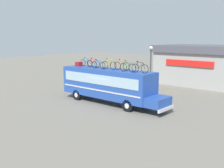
% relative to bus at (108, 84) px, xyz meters
% --- Properties ---
extents(ground_plane, '(120.00, 120.00, 0.00)m').
position_rel_bus_xyz_m(ground_plane, '(-0.21, -0.00, -1.83)').
color(ground_plane, slate).
extents(bus, '(11.10, 2.39, 3.17)m').
position_rel_bus_xyz_m(bus, '(0.00, 0.00, 0.00)').
color(bus, '#23479E').
rests_on(bus, ground).
extents(luggage_bag_1, '(0.58, 0.52, 0.42)m').
position_rel_bus_xyz_m(luggage_bag_1, '(-4.00, 0.01, 1.54)').
color(luggage_bag_1, maroon).
rests_on(luggage_bag_1, bus).
extents(rooftop_bicycle_1, '(1.67, 0.44, 0.88)m').
position_rel_bus_xyz_m(rooftop_bicycle_1, '(-3.29, 0.38, 1.70)').
color(rooftop_bicycle_1, black).
rests_on(rooftop_bicycle_1, bus).
extents(rooftop_bicycle_2, '(1.69, 0.44, 0.90)m').
position_rel_bus_xyz_m(rooftop_bicycle_2, '(-2.20, 0.26, 1.71)').
color(rooftop_bicycle_2, black).
rests_on(rooftop_bicycle_2, bus).
extents(rooftop_bicycle_3, '(1.71, 0.44, 0.86)m').
position_rel_bus_xyz_m(rooftop_bicycle_3, '(-1.00, -0.27, 1.70)').
color(rooftop_bicycle_3, black).
rests_on(rooftop_bicycle_3, bus).
extents(rooftop_bicycle_4, '(1.70, 0.44, 0.97)m').
position_rel_bus_xyz_m(rooftop_bicycle_4, '(0.15, -0.08, 1.73)').
color(rooftop_bicycle_4, black).
rests_on(rooftop_bicycle_4, bus).
extents(rooftop_bicycle_5, '(1.69, 0.44, 0.94)m').
position_rel_bus_xyz_m(rooftop_bicycle_5, '(1.28, 0.34, 1.73)').
color(rooftop_bicycle_5, black).
rests_on(rooftop_bicycle_5, bus).
extents(rooftop_bicycle_6, '(1.69, 0.44, 0.96)m').
position_rel_bus_xyz_m(rooftop_bicycle_6, '(2.43, -0.27, 1.73)').
color(rooftop_bicycle_6, black).
rests_on(rooftop_bicycle_6, bus).
extents(rooftop_bicycle_7, '(1.67, 0.44, 0.95)m').
position_rel_bus_xyz_m(rooftop_bicycle_7, '(3.55, -0.12, 1.73)').
color(rooftop_bicycle_7, black).
rests_on(rooftop_bicycle_7, bus).
extents(roadside_building, '(10.80, 8.00, 5.00)m').
position_rel_bus_xyz_m(roadside_building, '(2.05, 15.73, 0.73)').
color(roadside_building, '#9E9E99').
rests_on(roadside_building, ground).
extents(street_lamp, '(0.37, 0.37, 5.10)m').
position_rel_bus_xyz_m(street_lamp, '(0.61, 5.98, 1.44)').
color(street_lamp, '#38383D').
rests_on(street_lamp, ground).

